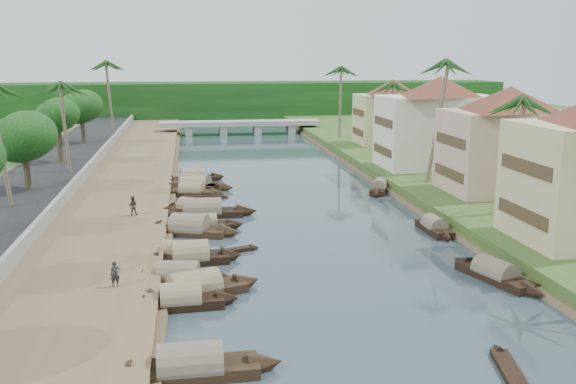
{
  "coord_description": "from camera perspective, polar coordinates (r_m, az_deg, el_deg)",
  "views": [
    {
      "loc": [
        -9.12,
        -40.98,
        13.61
      ],
      "look_at": [
        -0.67,
        12.95,
        2.0
      ],
      "focal_mm": 40.0,
      "sensor_mm": 36.0,
      "label": 1
    }
  ],
  "objects": [
    {
      "name": "palm_6",
      "position": [
        72.47,
        -19.37,
        8.89
      ],
      "size": [
        3.2,
        3.2,
        10.88
      ],
      "color": "#76654E",
      "rests_on": "ground"
    },
    {
      "name": "sampan_14",
      "position": [
        41.89,
        17.93,
        -6.97
      ],
      "size": [
        3.66,
        7.91,
        1.94
      ],
      "rotation": [
        0.0,
        0.0,
        1.87
      ],
      "color": "black",
      "rests_on": "ground"
    },
    {
      "name": "bridge",
      "position": [
        113.97,
        -4.29,
        5.98
      ],
      "size": [
        28.0,
        4.0,
        2.4
      ],
      "color": "gray",
      "rests_on": "ground"
    },
    {
      "name": "sampan_16",
      "position": [
        66.21,
        8.13,
        0.38
      ],
      "size": [
        4.02,
        7.12,
        1.81
      ],
      "rotation": [
        0.0,
        0.0,
        1.17
      ],
      "color": "black",
      "rests_on": "ground"
    },
    {
      "name": "retaining_wall",
      "position": [
        63.18,
        -18.82,
        0.17
      ],
      "size": [
        0.4,
        180.0,
        1.1
      ],
      "primitive_type": "cube",
      "color": "gray",
      "rests_on": "left_bank"
    },
    {
      "name": "tree_3",
      "position": [
        63.74,
        -22.41,
        4.49
      ],
      "size": [
        5.33,
        5.33,
        7.13
      ],
      "color": "brown",
      "rests_on": "ground"
    },
    {
      "name": "palm_3",
      "position": [
        81.35,
        9.22,
        9.33
      ],
      "size": [
        3.2,
        3.2,
        10.59
      ],
      "color": "#76654E",
      "rests_on": "ground"
    },
    {
      "name": "sampan_15",
      "position": [
        51.78,
        12.87,
        -3.08
      ],
      "size": [
        1.58,
        6.41,
        1.78
      ],
      "rotation": [
        0.0,
        0.0,
        1.59
      ],
      "color": "black",
      "rests_on": "ground"
    },
    {
      "name": "building_distant",
      "position": [
        93.94,
        9.26,
        7.13
      ],
      "size": [
        12.62,
        12.62,
        9.2
      ],
      "color": "#C7C185",
      "rests_on": "right_bank"
    },
    {
      "name": "sampan_3",
      "position": [
        39.94,
        -9.72,
        -7.47
      ],
      "size": [
        7.38,
        2.67,
        1.98
      ],
      "rotation": [
        0.0,
        0.0,
        -0.17
      ],
      "color": "black",
      "rests_on": "ground"
    },
    {
      "name": "tree_5",
      "position": [
        96.33,
        -17.91,
        7.18
      ],
      "size": [
        5.43,
        5.43,
        7.37
      ],
      "color": "brown",
      "rests_on": "ground"
    },
    {
      "name": "palm_2",
      "position": [
        65.31,
        13.01,
        10.96
      ],
      "size": [
        3.2,
        3.2,
        13.38
      ],
      "color": "#76654E",
      "rests_on": "ground"
    },
    {
      "name": "left_bank",
      "position": [
        62.77,
        -14.99,
        -0.56
      ],
      "size": [
        10.0,
        180.0,
        0.8
      ],
      "primitive_type": "cube",
      "color": "brown",
      "rests_on": "ground"
    },
    {
      "name": "sampan_2",
      "position": [
        37.72,
        -8.28,
        -8.6
      ],
      "size": [
        8.52,
        4.42,
        2.22
      ],
      "rotation": [
        0.0,
        0.0,
        0.34
      ],
      "color": "black",
      "rests_on": "ground"
    },
    {
      "name": "person_far",
      "position": [
        54.0,
        -13.65,
        -1.19
      ],
      "size": [
        0.8,
        0.64,
        1.6
      ],
      "primitive_type": "imported",
      "rotation": [
        0.0,
        0.0,
        3.18
      ],
      "color": "#3A3928",
      "rests_on": "left_bank"
    },
    {
      "name": "canoe_2",
      "position": [
        63.04,
        -7.5,
        -0.47
      ],
      "size": [
        5.04,
        1.29,
        0.73
      ],
      "rotation": [
        0.0,
        0.0,
        -0.11
      ],
      "color": "black",
      "rests_on": "ground"
    },
    {
      "name": "sampan_1",
      "position": [
        36.27,
        -9.5,
        -9.5
      ],
      "size": [
        6.65,
        1.9,
        2.0
      ],
      "rotation": [
        0.0,
        0.0,
        0.04
      ],
      "color": "black",
      "rests_on": "ground"
    },
    {
      "name": "building_far",
      "position": [
        74.84,
        13.29,
        6.15
      ],
      "size": [
        15.59,
        15.59,
        10.2
      ],
      "color": "silver",
      "rests_on": "right_bank"
    },
    {
      "name": "palm_1",
      "position": [
        53.24,
        19.45,
        7.58
      ],
      "size": [
        3.2,
        3.2,
        10.67
      ],
      "color": "#76654E",
      "rests_on": "ground"
    },
    {
      "name": "canoe_0",
      "position": [
        30.37,
        19.28,
        -15.13
      ],
      "size": [
        2.09,
        6.16,
        0.81
      ],
      "rotation": [
        0.0,
        0.0,
        1.36
      ],
      "color": "black",
      "rests_on": "ground"
    },
    {
      "name": "sampan_10",
      "position": [
        64.32,
        -8.58,
        0.03
      ],
      "size": [
        6.93,
        3.34,
        1.92
      ],
      "rotation": [
        0.0,
        0.0,
        -0.29
      ],
      "color": "black",
      "rests_on": "ground"
    },
    {
      "name": "road",
      "position": [
        64.2,
        -22.56,
        -0.53
      ],
      "size": [
        8.0,
        180.0,
        1.4
      ],
      "primitive_type": "cube",
      "color": "black",
      "rests_on": "ground"
    },
    {
      "name": "sampan_9",
      "position": [
        55.95,
        -7.59,
        -1.74
      ],
      "size": [
        9.74,
        2.39,
        2.41
      ],
      "rotation": [
        0.0,
        0.0,
        -0.05
      ],
      "color": "black",
      "rests_on": "ground"
    },
    {
      "name": "tree_4",
      "position": [
        79.36,
        -19.8,
        6.35
      ],
      "size": [
        4.5,
        4.5,
        7.32
      ],
      "color": "brown",
      "rests_on": "ground"
    },
    {
      "name": "sampan_6",
      "position": [
        50.49,
        -8.72,
        -3.28
      ],
      "size": [
        8.38,
        4.61,
        2.43
      ],
      "rotation": [
        0.0,
        0.0,
        -0.35
      ],
      "color": "black",
      "rests_on": "ground"
    },
    {
      "name": "tree_6",
      "position": [
        79.4,
        15.89,
        5.88
      ],
      "size": [
        4.92,
        4.92,
        6.66
      ],
      "color": "brown",
      "rests_on": "ground"
    },
    {
      "name": "sampan_7",
      "position": [
        51.45,
        -7.69,
        -2.98
      ],
      "size": [
        7.03,
        2.03,
        1.89
      ],
      "rotation": [
        0.0,
        0.0,
        0.09
      ],
      "color": "black",
      "rests_on": "ground"
    },
    {
      "name": "palm_8",
      "position": [
        101.78,
        -15.61,
        10.9
      ],
      "size": [
        3.2,
        3.2,
        12.84
      ],
      "color": "#76654E",
      "rests_on": "ground"
    },
    {
      "name": "sampan_0",
      "position": [
        29.05,
        -8.67,
        -15.16
      ],
      "size": [
        8.32,
        1.99,
        2.19
      ],
      "rotation": [
        0.0,
        0.0,
        0.02
      ],
      "color": "black",
      "rests_on": "ground"
    },
    {
      "name": "ground",
      "position": [
        44.13,
        3.49,
        -5.98
      ],
      "size": [
        220.0,
        220.0,
        0.0
      ],
      "primitive_type": "plane",
      "color": "#32414B",
      "rests_on": "ground"
    },
    {
      "name": "person_near",
      "position": [
        37.74,
        -15.12,
        -7.06
      ],
      "size": [
        0.64,
        0.53,
        1.49
      ],
      "primitive_type": "imported",
      "rotation": [
        0.0,
        0.0,
        0.36
      ],
      "color": "#24232A",
      "rests_on": "left_bank"
    },
    {
      "name": "right_bank",
      "position": [
        68.4,
        15.56,
        0.6
      ],
      "size": [
        16.0,
        180.0,
        1.2
      ],
      "primitive_type": "cube",
      "color": "#2E4E1F",
      "rests_on": "ground"
    },
    {
      "name": "sampan_5",
      "position": [
        43.56,
        -8.68,
        -5.76
      ],
      "size": [
        7.24,
        2.41,
        2.27
      ],
      "rotation": [
        0.0,
        0.0,
        0.09
      ],
      "color": "black",
      "rests_on": "ground"
    },
    {
      "name": "treeline",
      "position": [
        141.6,
        -5.24,
        8.06
      ],
      "size": [
        120.0,
        14.0,
        8.0
      ],
      "color": "#0F340E",
      "rests_on": "ground"
    },
    {
      "name": "canoe_1",
      "position": [
        45.63,
        -4.93,
        -5.26
      ],
      "size": [
        4.2,
        2.06,
        0.68
      ],
      "rotation": [
        0.0,
        0.0,
        0.34
      ],
      "color": "black",
      "rests_on": "ground"
    },
    {
      "name": "sampan_13",
      "position": [
        71.44,
        -8.48,
        1.23
      ],
      "size": [
        7.81,
        3.66,
        2.12
      ],
      "rotation": [
        0.0,
        0.0,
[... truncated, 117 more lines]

